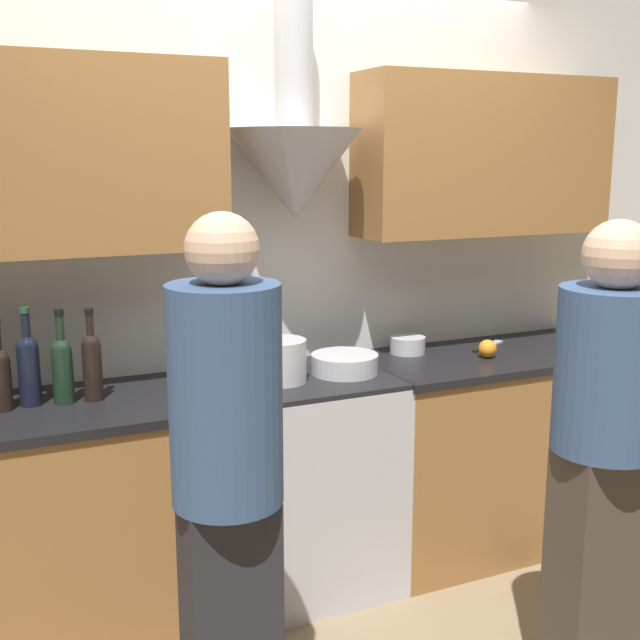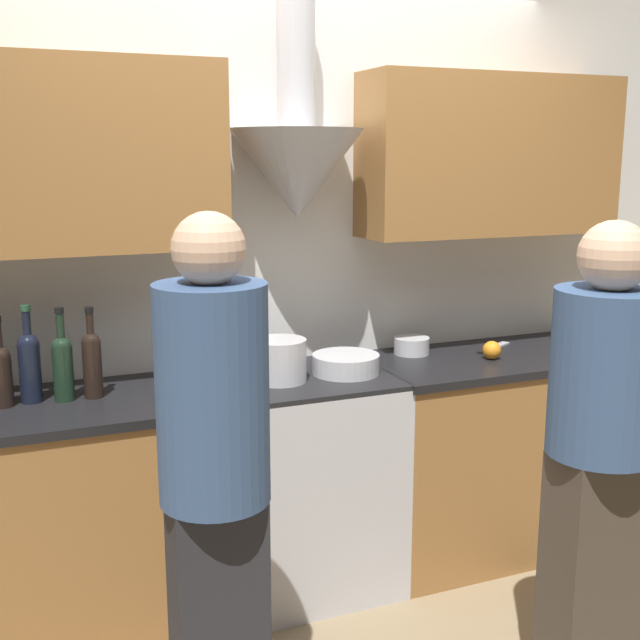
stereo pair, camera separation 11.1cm
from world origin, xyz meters
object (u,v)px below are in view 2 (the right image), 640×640
stove_range (311,479)px  saucepan (412,346)px  person_foreground_left (215,479)px  person_foreground_right (600,451)px  wine_bottle_5 (1,372)px  stock_pot (280,360)px  wine_bottle_7 (63,364)px  orange_fruit (492,350)px  mixing_bowl (346,364)px  wine_bottle_8 (92,361)px  wine_bottle_6 (30,363)px

stove_range → saucepan: size_ratio=5.74×
person_foreground_left → person_foreground_right: 1.20m
wine_bottle_5 → person_foreground_right: 2.05m
wine_bottle_5 → stock_pot: bearing=-3.9°
stove_range → saucepan: bearing=15.9°
stove_range → wine_bottle_5: bearing=178.3°
stove_range → saucepan: (0.56, 0.16, 0.49)m
saucepan → stove_range: bearing=-164.1°
stove_range → person_foreground_left: bearing=-125.4°
wine_bottle_7 → stock_pot: size_ratio=1.63×
saucepan → person_foreground_left: size_ratio=0.10×
orange_fruit → person_foreground_left: bearing=-150.2°
stock_pot → mixing_bowl: bearing=1.0°
wine_bottle_5 → stock_pot: size_ratio=1.55×
mixing_bowl → person_foreground_right: bearing=-69.4°
stock_pot → mixing_bowl: 0.29m
wine_bottle_5 → wine_bottle_7: 0.21m
wine_bottle_7 → person_foreground_left: size_ratio=0.21×
stock_pot → orange_fruit: bearing=-1.6°
mixing_bowl → saucepan: 0.45m
wine_bottle_5 → wine_bottle_8: wine_bottle_8 is taller
stove_range → wine_bottle_6: size_ratio=2.55×
stove_range → mixing_bowl: 0.52m
wine_bottle_8 → stock_pot: size_ratio=1.61×
wine_bottle_8 → person_foreground_right: bearing=-38.4°
wine_bottle_5 → wine_bottle_6: wine_bottle_6 is taller
person_foreground_left → wine_bottle_8: bearing=102.6°
wine_bottle_5 → person_foreground_left: size_ratio=0.20×
stove_range → wine_bottle_8: wine_bottle_8 is taller
stove_range → person_foreground_right: bearing=-63.4°
stock_pot → saucepan: (0.70, 0.19, -0.05)m
wine_bottle_6 → orange_fruit: wine_bottle_6 is taller
wine_bottle_7 → stock_pot: wine_bottle_7 is taller
wine_bottle_6 → stock_pot: (0.93, -0.09, -0.06)m
wine_bottle_5 → wine_bottle_8: 0.32m
wine_bottle_8 → mixing_bowl: wine_bottle_8 is taller
mixing_bowl → person_foreground_left: 1.19m
stock_pot → wine_bottle_6: bearing=174.5°
wine_bottle_6 → mixing_bowl: (1.22, -0.08, -0.11)m
stove_range → mixing_bowl: mixing_bowl is taller
orange_fruit → saucepan: (-0.28, 0.22, -0.00)m
orange_fruit → saucepan: bearing=141.7°
mixing_bowl → saucepan: bearing=24.6°
person_foreground_right → mixing_bowl: bearing=110.6°
person_foreground_right → stove_range: bearing=116.6°
stock_pot → saucepan: 0.73m
saucepan → wine_bottle_5: bearing=-175.9°
stove_range → wine_bottle_5: wine_bottle_5 is taller
wine_bottle_7 → mixing_bowl: 1.11m
wine_bottle_6 → mixing_bowl: bearing=-3.9°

